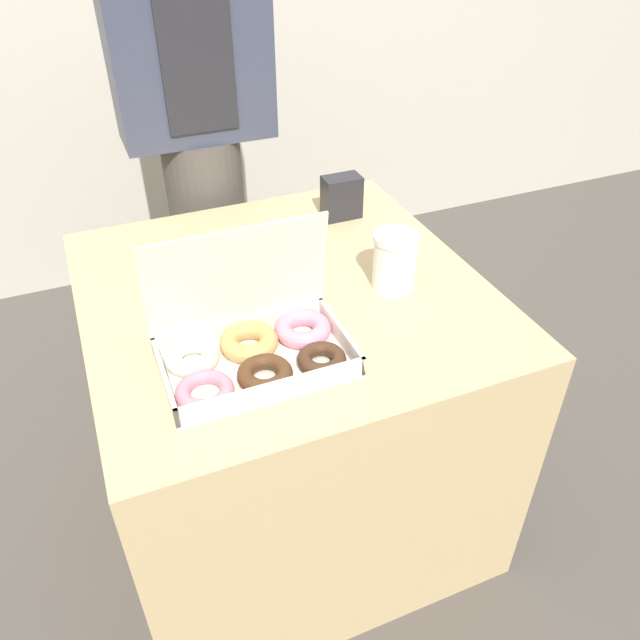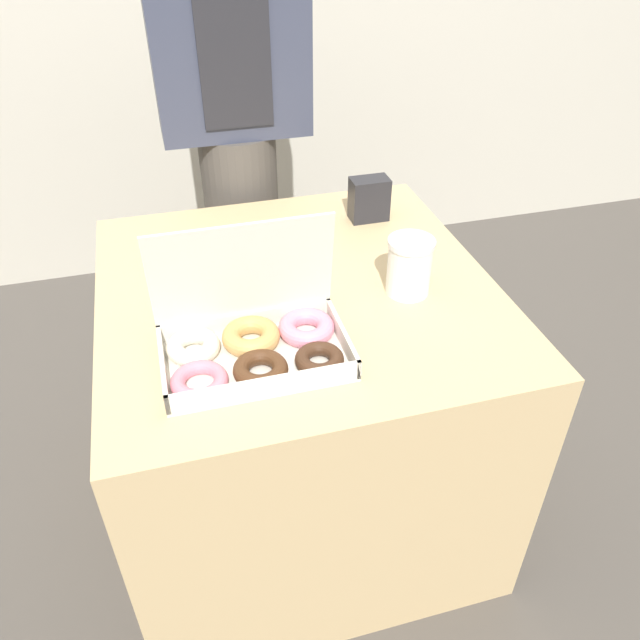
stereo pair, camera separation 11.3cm
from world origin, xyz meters
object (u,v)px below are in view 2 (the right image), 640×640
donut_box (254,341)px  person_customer (233,104)px  coffee_cup (409,266)px  napkin_holder (369,199)px

donut_box → person_customer: size_ratio=0.21×
coffee_cup → napkin_holder: bearing=85.2°
donut_box → coffee_cup: (0.36, 0.13, 0.03)m
donut_box → napkin_holder: 0.61m
napkin_holder → person_customer: size_ratio=0.07×
napkin_holder → coffee_cup: bearing=-94.8°
napkin_holder → person_customer: (-0.28, 0.33, 0.16)m
donut_box → person_customer: person_customer is taller
coffee_cup → donut_box: bearing=-160.4°
coffee_cup → person_customer: 0.74m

